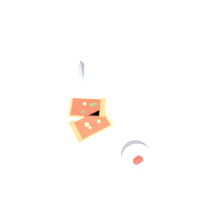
# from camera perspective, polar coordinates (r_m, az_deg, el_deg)

# --- Properties ---
(ground_plane) EXTENTS (2.40, 2.40, 0.00)m
(ground_plane) POSITION_cam_1_polar(r_m,az_deg,el_deg) (0.85, -5.32, -3.54)
(ground_plane) COLOR silver
(ground_plane) RESTS_ON ground
(plate) EXTENTS (0.27, 0.27, 0.01)m
(plate) POSITION_cam_1_polar(r_m,az_deg,el_deg) (0.86, -6.98, -1.47)
(plate) COLOR white
(plate) RESTS_ON ground_plane
(pizza_slice_near) EXTENTS (0.16, 0.12, 0.02)m
(pizza_slice_near) POSITION_cam_1_polar(r_m,az_deg,el_deg) (0.86, -5.95, 1.19)
(pizza_slice_near) COLOR gold
(pizza_slice_near) RESTS_ON plate
(pizza_slice_far) EXTENTS (0.17, 0.17, 0.03)m
(pizza_slice_far) POSITION_cam_1_polar(r_m,az_deg,el_deg) (0.83, -6.51, -3.67)
(pizza_slice_far) COLOR gold
(pizza_slice_far) RESTS_ON plate
(salad_bowl) EXTENTS (0.12, 0.12, 0.08)m
(salad_bowl) POSITION_cam_1_polar(r_m,az_deg,el_deg) (0.77, 6.94, -13.30)
(salad_bowl) COLOR white
(salad_bowl) RESTS_ON ground_plane
(soda_glass) EXTENTS (0.08, 0.08, 0.12)m
(soda_glass) POSITION_cam_1_polar(r_m,az_deg,el_deg) (0.92, -10.63, 10.86)
(soda_glass) COLOR silver
(soda_glass) RESTS_ON ground_plane
(paper_napkin) EXTENTS (0.18, 0.15, 0.00)m
(paper_napkin) POSITION_cam_1_polar(r_m,az_deg,el_deg) (0.89, 11.69, 0.98)
(paper_napkin) COLOR silver
(paper_napkin) RESTS_ON ground_plane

